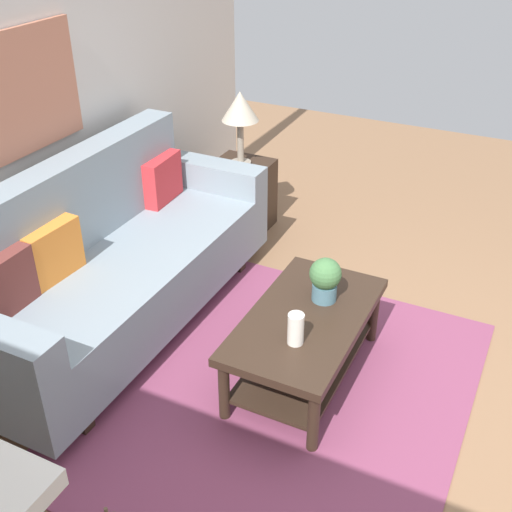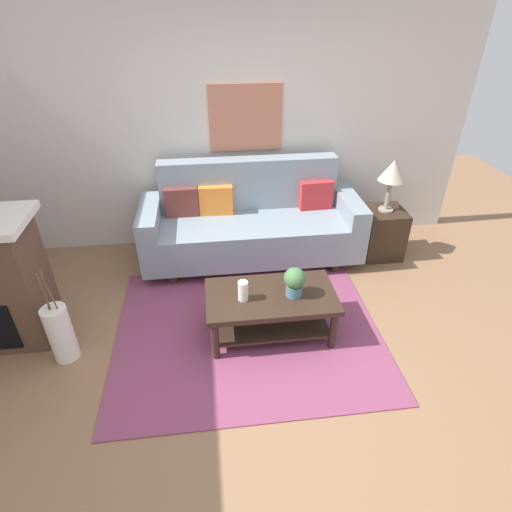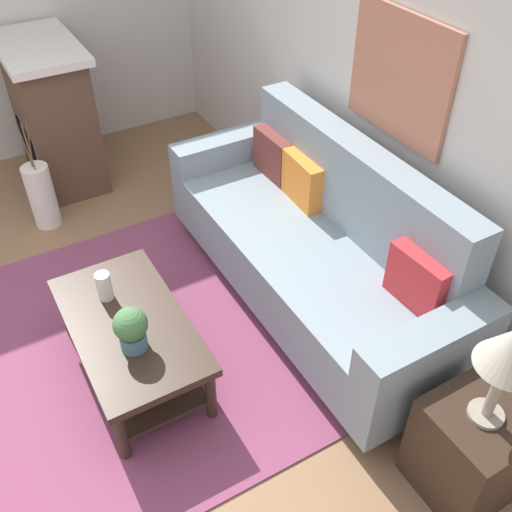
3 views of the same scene
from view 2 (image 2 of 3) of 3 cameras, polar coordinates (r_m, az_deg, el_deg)
ground_plane at (r=3.44m, az=-0.26°, el=-15.86°), size 9.39×9.39×0.00m
wall_back at (r=4.67m, az=-3.78°, el=17.48°), size 5.39×0.10×2.70m
area_rug at (r=3.78m, az=-1.19°, el=-10.14°), size 2.33×1.96×0.01m
couch at (r=4.53m, az=-0.66°, el=4.49°), size 2.34×0.84×1.08m
throw_pillow_maroon at (r=4.52m, az=-10.26°, el=7.39°), size 0.36×0.13×0.32m
throw_pillow_orange at (r=4.51m, az=-5.56°, el=7.72°), size 0.37×0.14×0.32m
throw_pillow_crimson at (r=4.66m, az=8.28°, el=8.39°), size 0.37×0.14×0.32m
coffee_table at (r=3.56m, az=2.06°, el=-6.78°), size 1.10×0.60×0.43m
tabletop_vase at (r=3.38m, az=-1.81°, el=-4.84°), size 0.08×0.08×0.18m
potted_plant_tabletop at (r=3.41m, az=5.36°, el=-3.49°), size 0.18×0.18×0.26m
side_table at (r=4.88m, az=16.95°, el=3.13°), size 0.44×0.44×0.56m
table_lamp at (r=4.58m, az=18.39°, el=10.90°), size 0.28×0.28×0.57m
floor_vase at (r=3.73m, az=-25.44°, el=-9.66°), size 0.20×0.20×0.51m
floor_vase_branch_a at (r=3.47m, az=-26.80°, el=-4.29°), size 0.05×0.01×0.36m
floor_vase_branch_b at (r=3.49m, az=-27.19°, el=-4.14°), size 0.04×0.05×0.36m
floor_vase_branch_c at (r=3.47m, az=-27.34°, el=-4.48°), size 0.01×0.04×0.36m
framed_painting at (r=4.59m, az=-1.44°, el=18.57°), size 0.78×0.03×0.69m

